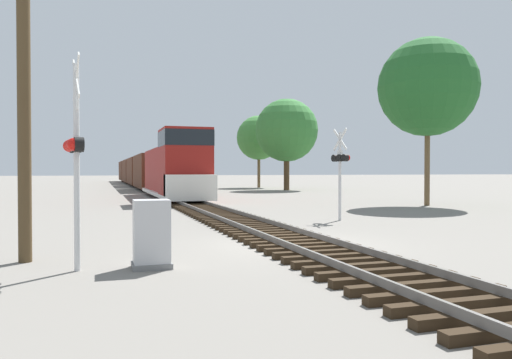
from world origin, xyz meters
name	(u,v)px	position (x,y,z in m)	size (l,w,h in m)	color
ground_plane	(292,244)	(0.00, 0.00, 0.00)	(400.00, 400.00, 0.00)	slate
rail_track_bed	(292,240)	(0.00, 0.00, 0.14)	(2.60, 160.00, 0.31)	black
freight_train	(142,171)	(0.00, 50.32, 1.96)	(2.98, 72.09, 4.68)	maroon
crossing_signal_near	(75,150)	(-5.63, -2.11, 2.51)	(0.46, 1.02, 4.44)	silver
crossing_signal_far	(341,163)	(4.42, 5.64, 2.40)	(0.47, 1.02, 3.83)	silver
relay_cabinet	(152,234)	(-4.10, -2.25, 0.72)	(0.82, 0.69, 1.46)	slate
utility_pole	(24,70)	(-6.77, -0.68, 4.36)	(1.80, 0.29, 8.46)	#4C3A23
tree_far_right	(428,87)	(13.41, 12.06, 6.99)	(5.80, 5.80, 9.91)	brown
tree_mid_background	(287,130)	(13.82, 36.23, 6.30)	(6.63, 6.63, 9.64)	#473521
tree_deep_background	(259,138)	(13.34, 44.30, 6.02)	(5.35, 5.35, 8.71)	brown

